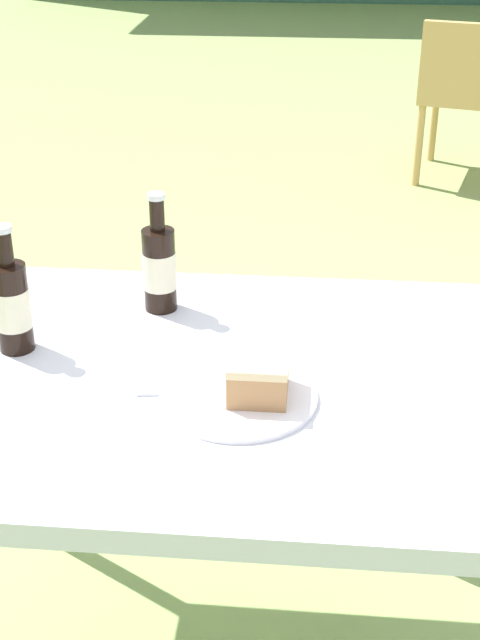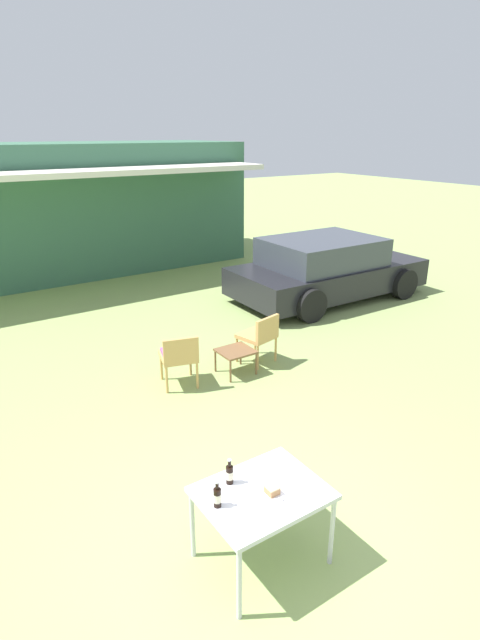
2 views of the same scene
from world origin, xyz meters
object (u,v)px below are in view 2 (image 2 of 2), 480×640
at_px(wicker_chair_cushioned, 179,355).
at_px(patio_table, 262,498).
at_px(cola_bottle_far, 217,497).
at_px(cake_on_plate, 270,492).
at_px(parked_car, 326,269).
at_px(cola_bottle_near, 230,474).
at_px(garden_side_table, 236,353).
at_px(wicker_chair_plain, 260,334).

xyz_separation_m(wicker_chair_cushioned, patio_table, (-0.86, -3.12, 0.16)).
bearing_deg(cola_bottle_far, cake_on_plate, -16.92).
relative_size(parked_car, patio_table, 4.27).
relative_size(wicker_chair_cushioned, cola_bottle_near, 3.45).
distance_m(garden_side_table, cola_bottle_near, 3.39).
xyz_separation_m(parked_car, cola_bottle_near, (-5.47, -4.74, 0.15)).
distance_m(garden_side_table, cake_on_plate, 3.54).
bearing_deg(cola_bottle_near, cake_on_plate, -57.72).
bearing_deg(garden_side_table, wicker_chair_plain, 10.32).
distance_m(parked_car, garden_side_table, 4.10).
xyz_separation_m(wicker_chair_cushioned, cola_bottle_far, (-1.24, -3.07, 0.31)).
height_order(wicker_chair_cushioned, cola_bottle_far, cola_bottle_far).
distance_m(garden_side_table, patio_table, 3.48).
distance_m(parked_car, cola_bottle_far, 7.52).
bearing_deg(cola_bottle_far, garden_side_table, 54.52).
bearing_deg(patio_table, cola_bottle_far, 171.73).
height_order(wicker_chair_plain, cake_on_plate, wicker_chair_plain).
xyz_separation_m(cake_on_plate, cola_bottle_far, (-0.41, 0.12, 0.06)).
xyz_separation_m(patio_table, cola_bottle_near, (-0.16, 0.23, 0.15)).
distance_m(patio_table, cola_bottle_far, 0.41).
xyz_separation_m(wicker_chair_plain, cake_on_plate, (-2.20, -3.17, 0.25)).
xyz_separation_m(wicker_chair_plain, cola_bottle_near, (-2.39, -2.87, 0.32)).
height_order(garden_side_table, patio_table, patio_table).
bearing_deg(garden_side_table, parked_car, 28.64).
height_order(parked_car, wicker_chair_cushioned, parked_car).
height_order(cake_on_plate, cola_bottle_near, cola_bottle_near).
xyz_separation_m(patio_table, cola_bottle_far, (-0.38, 0.06, 0.15)).
bearing_deg(cola_bottle_near, wicker_chair_plain, 50.23).
xyz_separation_m(garden_side_table, cake_on_plate, (-1.70, -3.08, 0.40)).
bearing_deg(garden_side_table, patio_table, -119.81).
relative_size(patio_table, cola_bottle_far, 4.35).
distance_m(parked_car, cola_bottle_near, 7.24).
distance_m(wicker_chair_cushioned, cola_bottle_near, 3.08).
height_order(garden_side_table, cola_bottle_far, cola_bottle_far).
xyz_separation_m(garden_side_table, cola_bottle_far, (-2.11, -2.95, 0.46)).
height_order(wicker_chair_cushioned, wicker_chair_plain, same).
relative_size(garden_side_table, cola_bottle_far, 2.22).
distance_m(cake_on_plate, cola_bottle_far, 0.43).
distance_m(parked_car, wicker_chair_cushioned, 4.83).
distance_m(wicker_chair_plain, cola_bottle_far, 4.02).
bearing_deg(cola_bottle_near, cola_bottle_far, -141.90).
bearing_deg(cake_on_plate, wicker_chair_cushioned, 75.45).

